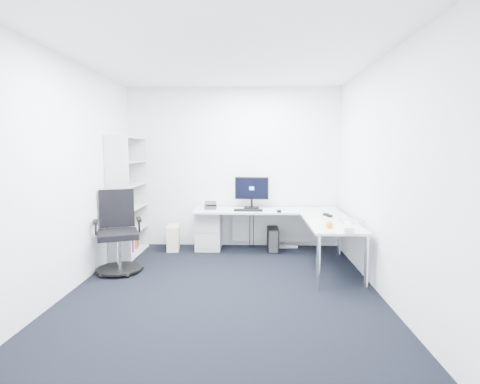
{
  "coord_description": "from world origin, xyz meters",
  "views": [
    {
      "loc": [
        0.34,
        -4.29,
        1.65
      ],
      "look_at": [
        0.15,
        1.05,
        1.05
      ],
      "focal_mm": 28.0,
      "sensor_mm": 36.0,
      "label": 1
    }
  ],
  "objects_px": {
    "l_desk": "(267,235)",
    "monitor": "(252,192)",
    "task_chair": "(118,232)",
    "laptop": "(349,213)",
    "bookshelf": "(128,196)"
  },
  "relations": [
    {
      "from": "l_desk",
      "to": "task_chair",
      "type": "relative_size",
      "value": 2.12
    },
    {
      "from": "bookshelf",
      "to": "laptop",
      "type": "relative_size",
      "value": 5.48
    },
    {
      "from": "bookshelf",
      "to": "task_chair",
      "type": "height_order",
      "value": "bookshelf"
    },
    {
      "from": "bookshelf",
      "to": "monitor",
      "type": "height_order",
      "value": "bookshelf"
    },
    {
      "from": "l_desk",
      "to": "bookshelf",
      "type": "height_order",
      "value": "bookshelf"
    },
    {
      "from": "task_chair",
      "to": "laptop",
      "type": "distance_m",
      "value": 3.12
    },
    {
      "from": "monitor",
      "to": "laptop",
      "type": "xyz_separation_m",
      "value": [
        1.32,
        -1.15,
        -0.15
      ]
    },
    {
      "from": "task_chair",
      "to": "monitor",
      "type": "bearing_deg",
      "value": 14.48
    },
    {
      "from": "l_desk",
      "to": "laptop",
      "type": "bearing_deg",
      "value": -32.23
    },
    {
      "from": "l_desk",
      "to": "monitor",
      "type": "bearing_deg",
      "value": 116.51
    },
    {
      "from": "l_desk",
      "to": "bookshelf",
      "type": "distance_m",
      "value": 2.25
    },
    {
      "from": "task_chair",
      "to": "monitor",
      "type": "relative_size",
      "value": 1.98
    },
    {
      "from": "bookshelf",
      "to": "l_desk",
      "type": "bearing_deg",
      "value": -1.32
    },
    {
      "from": "bookshelf",
      "to": "laptop",
      "type": "height_order",
      "value": "bookshelf"
    },
    {
      "from": "monitor",
      "to": "task_chair",
      "type": "bearing_deg",
      "value": -140.22
    }
  ]
}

